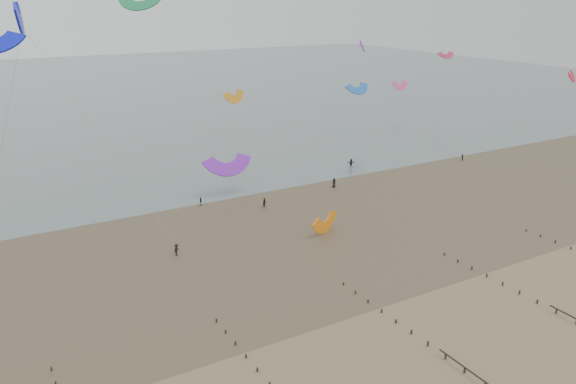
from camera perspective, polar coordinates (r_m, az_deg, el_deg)
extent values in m
plane|color=brown|center=(64.80, 8.98, -14.56)|extent=(500.00, 500.00, 0.00)
plane|color=#475654|center=(246.40, -21.65, 9.47)|extent=(500.00, 500.00, 0.00)
plane|color=#473A28|center=(91.17, -4.80, -3.98)|extent=(500.00, 500.00, 0.00)
ellipsoid|color=slate|center=(74.59, -13.19, -10.01)|extent=(23.60, 14.36, 0.01)
ellipsoid|color=slate|center=(98.81, 0.76, -2.05)|extent=(33.64, 18.32, 0.01)
ellipsoid|color=slate|center=(112.90, 17.48, -0.22)|extent=(19.65, 13.67, 0.01)
cube|color=black|center=(61.91, -22.54, -17.54)|extent=(0.16, 0.16, 0.48)
cube|color=black|center=(64.09, -22.89, -16.24)|extent=(0.16, 0.16, 0.45)
cube|color=black|center=(57.48, -1.88, -18.94)|extent=(0.16, 0.16, 0.59)
cube|color=black|center=(59.36, -3.13, -17.58)|extent=(0.16, 0.16, 0.57)
cube|color=black|center=(61.29, -4.29, -16.29)|extent=(0.16, 0.16, 0.54)
cube|color=black|center=(63.27, -5.36, -15.08)|extent=(0.16, 0.16, 0.51)
cube|color=black|center=(65.30, -6.35, -13.94)|extent=(0.16, 0.16, 0.48)
cube|color=black|center=(67.37, -7.28, -12.86)|extent=(0.16, 0.16, 0.45)
cube|color=black|center=(61.71, 17.51, -16.89)|extent=(0.16, 0.16, 0.68)
cube|color=black|center=(63.13, 15.72, -15.81)|extent=(0.16, 0.16, 0.65)
cube|color=black|center=(64.63, 14.02, -14.76)|extent=(0.16, 0.16, 0.62)
cube|color=black|center=(66.20, 12.43, -13.75)|extent=(0.16, 0.16, 0.59)
cube|color=black|center=(67.83, 10.92, -12.77)|extent=(0.16, 0.16, 0.57)
cube|color=black|center=(69.53, 9.49, -11.84)|extent=(0.16, 0.16, 0.54)
cube|color=black|center=(71.28, 8.14, -10.94)|extent=(0.16, 0.16, 0.51)
cube|color=black|center=(73.09, 6.86, -10.08)|extent=(0.16, 0.16, 0.48)
cube|color=black|center=(74.94, 5.66, -9.26)|extent=(0.16, 0.16, 0.45)
cube|color=black|center=(75.58, 25.60, -10.88)|extent=(0.16, 0.16, 0.65)
cube|color=black|center=(76.83, 24.00, -10.15)|extent=(0.16, 0.16, 0.62)
cube|color=black|center=(78.16, 22.46, -9.43)|extent=(0.16, 0.16, 0.59)
cube|color=black|center=(79.55, 20.97, -8.73)|extent=(0.16, 0.16, 0.57)
cube|color=black|center=(81.00, 19.55, -8.04)|extent=(0.16, 0.16, 0.54)
cube|color=black|center=(82.51, 18.18, -7.38)|extent=(0.16, 0.16, 0.51)
cube|color=black|center=(84.07, 16.86, -6.74)|extent=(0.16, 0.16, 0.48)
cube|color=black|center=(85.69, 15.60, -6.12)|extent=(0.16, 0.16, 0.45)
cube|color=black|center=(94.53, 26.80, -5.10)|extent=(0.16, 0.16, 0.54)
cube|color=black|center=(95.82, 25.51, -4.59)|extent=(0.16, 0.16, 0.51)
cube|color=black|center=(97.17, 24.27, -4.09)|extent=(0.16, 0.16, 0.48)
cube|color=black|center=(98.58, 23.05, -3.61)|extent=(0.16, 0.16, 0.45)
imported|color=black|center=(100.67, -2.38, -1.12)|extent=(0.89, 0.70, 1.78)
imported|color=black|center=(136.11, 17.27, 3.37)|extent=(0.94, 0.90, 1.52)
imported|color=black|center=(83.88, -11.24, -5.77)|extent=(1.34, 1.25, 1.81)
imported|color=black|center=(125.66, 6.43, 2.95)|extent=(1.73, 1.52, 1.90)
imported|color=black|center=(111.78, 4.70, 0.94)|extent=(0.68, 0.98, 1.89)
imported|color=black|center=(102.87, -8.86, -0.95)|extent=(0.68, 1.00, 1.58)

